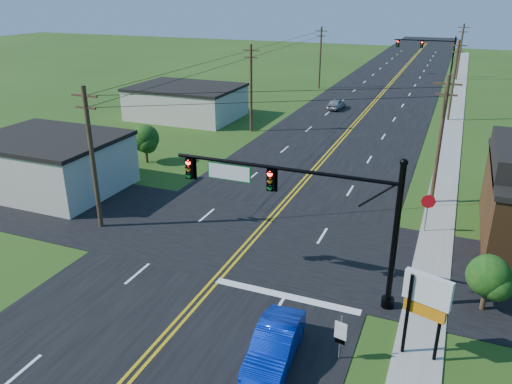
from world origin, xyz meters
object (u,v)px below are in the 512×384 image
at_px(signal_mast_main, 301,202).
at_px(blue_car, 275,346).
at_px(signal_mast_far, 427,49).
at_px(stop_sign, 428,205).
at_px(route_sign, 340,335).

relative_size(signal_mast_main, blue_car, 2.46).
relative_size(signal_mast_far, blue_car, 2.39).
height_order(signal_mast_main, stop_sign, signal_mast_main).
bearing_deg(blue_car, signal_mast_far, 86.19).
height_order(signal_mast_main, signal_mast_far, same).
relative_size(signal_mast_far, route_sign, 5.20).
bearing_deg(signal_mast_main, signal_mast_far, 89.92).
bearing_deg(route_sign, stop_sign, 91.42).
bearing_deg(signal_mast_far, route_sign, -87.71).
height_order(signal_mast_far, blue_car, signal_mast_far).
distance_m(blue_car, stop_sign, 15.28).
xyz_separation_m(signal_mast_main, stop_sign, (5.42, 8.98, -2.92)).
xyz_separation_m(blue_car, stop_sign, (4.67, 14.51, 1.07)).
distance_m(signal_mast_main, route_sign, 6.49).
xyz_separation_m(blue_car, route_sign, (2.41, 1.09, 0.47)).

